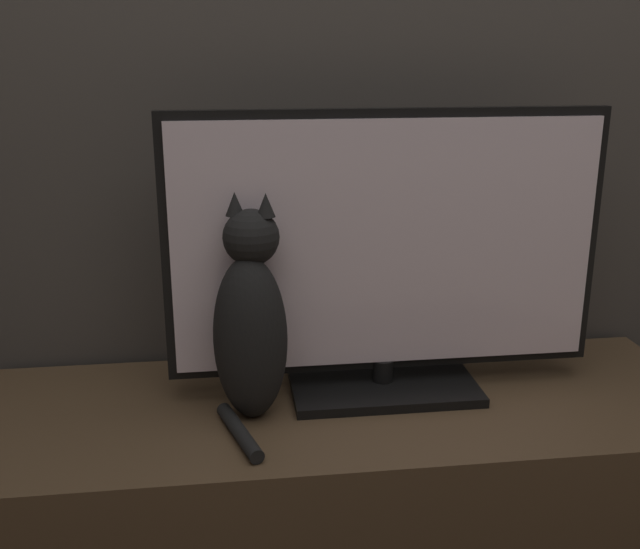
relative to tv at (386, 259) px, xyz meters
The scene contains 3 objects.
tv_stand 0.51m from the tv, 147.03° to the right, with size 1.52×0.53×0.42m.
tv is the anchor object (origin of this frame).
cat 0.31m from the tv, 163.42° to the right, with size 0.18×0.28×0.45m.
Camera 1 is at (-0.24, -0.46, 1.13)m, focal length 42.00 mm.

